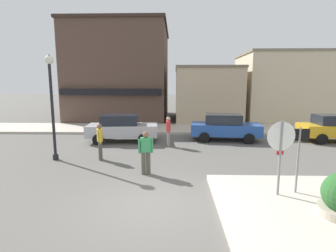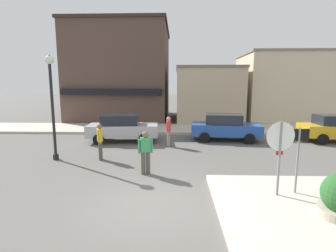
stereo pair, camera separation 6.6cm
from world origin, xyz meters
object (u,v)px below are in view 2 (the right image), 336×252
lamp_post (51,92)px  parked_car_nearest (122,128)px  stop_sign (280,149)px  pedestrian_crossing_far (169,131)px  pedestrian_kerb_side (145,151)px  one_way_sign (298,154)px  pedestrian_crossing_near (100,141)px  parked_car_second (225,127)px

lamp_post → parked_car_nearest: size_ratio=1.10×
stop_sign → lamp_post: (-8.25, 3.80, 1.44)m
lamp_post → pedestrian_crossing_far: (4.91, 2.62, -2.09)m
stop_sign → pedestrian_kerb_side: bearing=153.2°
one_way_sign → pedestrian_crossing_near: size_ratio=1.30×
stop_sign → lamp_post: 9.20m
lamp_post → pedestrian_kerb_side: 5.02m
one_way_sign → pedestrian_kerb_side: (-4.63, 1.87, -0.46)m
pedestrian_crossing_far → parked_car_nearest: bearing=156.2°
parked_car_second → pedestrian_kerb_side: 7.29m
stop_sign → pedestrian_crossing_near: (-6.25, 3.83, -0.65)m
parked_car_nearest → pedestrian_kerb_side: size_ratio=2.56×
one_way_sign → parked_car_second: size_ratio=0.50×
lamp_post → parked_car_second: size_ratio=1.09×
lamp_post → parked_car_second: (8.23, 4.32, -2.15)m
one_way_sign → parked_car_second: one_way_sign is taller
stop_sign → pedestrian_crossing_far: (-3.34, 6.42, -0.65)m
stop_sign → parked_car_second: stop_sign is taller
parked_car_nearest → pedestrian_crossing_near: size_ratio=2.56×
pedestrian_crossing_near → one_way_sign: bearing=-28.2°
lamp_post → parked_car_second: bearing=27.7°
lamp_post → pedestrian_crossing_far: 5.95m
parked_car_second → pedestrian_crossing_far: 3.72m
stop_sign → lamp_post: bearing=155.3°
stop_sign → parked_car_second: 8.15m
one_way_sign → lamp_post: 9.69m
one_way_sign → pedestrian_crossing_near: one_way_sign is taller
pedestrian_crossing_far → parked_car_second: bearing=27.2°
stop_sign → one_way_sign: 0.64m
lamp_post → pedestrian_crossing_near: 2.89m
one_way_sign → parked_car_second: bearing=94.4°
parked_car_second → one_way_sign: bearing=-85.6°
pedestrian_crossing_far → pedestrian_kerb_side: size_ratio=1.00×
parked_car_nearest → parked_car_second: size_ratio=0.99×
pedestrian_kerb_side → one_way_sign: bearing=-22.0°
stop_sign → parked_car_second: bearing=90.2°
stop_sign → pedestrian_kerb_side: 4.58m
parked_car_second → pedestrian_kerb_side: (-4.02, -6.08, 0.06)m
parked_car_nearest → pedestrian_crossing_far: bearing=-23.8°
pedestrian_crossing_far → lamp_post: bearing=-152.0°
lamp_post → parked_car_nearest: (2.19, 3.82, -2.15)m
one_way_sign → pedestrian_kerb_side: 5.02m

